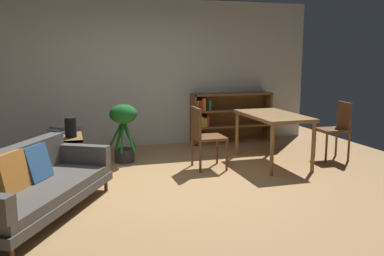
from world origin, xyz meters
TOP-DOWN VIEW (x-y plane):
  - ground_plane at (0.00, 0.00)m, footprint 8.16×8.16m
  - back_wall_panel at (0.00, 2.70)m, footprint 6.80×0.10m
  - fabric_couch at (-1.67, -0.43)m, footprint 1.70×2.17m
  - media_console at (-1.28, 1.39)m, footprint 0.40×1.11m
  - open_laptop at (-1.32, 1.52)m, footprint 0.45×0.35m
  - desk_speaker at (-1.23, 1.08)m, footprint 0.16×0.16m
  - potted_floor_plant at (-0.43, 1.54)m, footprint 0.48×0.49m
  - dining_table at (1.80, 0.79)m, footprint 0.76×1.37m
  - dining_chair_near at (0.67, 0.79)m, footprint 0.44×0.45m
  - dining_chair_far at (2.92, 0.73)m, footprint 0.46×0.41m
  - bookshelf at (1.68, 2.51)m, footprint 1.59×0.35m

SIDE VIEW (x-z plane):
  - ground_plane at x=0.00m, z-range 0.00..0.00m
  - media_console at x=-1.28m, z-range 0.00..0.53m
  - fabric_couch at x=-1.67m, z-range -0.02..0.71m
  - bookshelf at x=1.68m, z-range 0.00..0.97m
  - dining_chair_near at x=0.67m, z-range 0.06..0.99m
  - dining_chair_far at x=2.92m, z-range 0.06..1.00m
  - open_laptop at x=-1.32m, z-range 0.52..0.58m
  - potted_floor_plant at x=-0.43m, z-range 0.13..1.05m
  - desk_speaker at x=-1.23m, z-range 0.53..0.82m
  - dining_table at x=1.80m, z-range 0.31..1.09m
  - back_wall_panel at x=0.00m, z-range 0.00..2.70m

